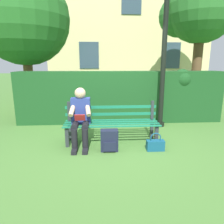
# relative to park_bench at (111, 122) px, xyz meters

# --- Properties ---
(ground) EXTENTS (60.00, 60.00, 0.00)m
(ground) POSITION_rel_park_bench_xyz_m (0.00, 0.07, -0.42)
(ground) COLOR #477533
(park_bench) EXTENTS (1.95, 0.54, 0.84)m
(park_bench) POSITION_rel_park_bench_xyz_m (0.00, 0.00, 0.00)
(park_bench) COLOR #2D3338
(park_bench) RESTS_ON ground
(person_seated) EXTENTS (0.44, 0.73, 1.16)m
(person_seated) POSITION_rel_park_bench_xyz_m (0.63, 0.17, 0.19)
(person_seated) COLOR navy
(person_seated) RESTS_ON ground
(hedge_backdrop) EXTENTS (5.62, 0.67, 1.47)m
(hedge_backdrop) POSITION_rel_park_bench_xyz_m (-0.37, -1.55, 0.31)
(hedge_backdrop) COLOR #19471E
(hedge_backdrop) RESTS_ON ground
(tree) EXTENTS (2.86, 2.72, 4.27)m
(tree) POSITION_rel_park_bench_xyz_m (2.57, -2.64, 2.43)
(tree) COLOR brown
(tree) RESTS_ON ground
(building_facade) EXTENTS (7.76, 3.25, 7.02)m
(building_facade) POSITION_rel_park_bench_xyz_m (-1.24, -7.46, 3.09)
(building_facade) COLOR beige
(building_facade) RESTS_ON ground
(backpack) EXTENTS (0.33, 0.26, 0.41)m
(backpack) POSITION_rel_park_bench_xyz_m (0.07, 0.49, -0.21)
(backpack) COLOR #191E33
(backpack) RESTS_ON ground
(handbag) EXTENTS (0.33, 0.15, 0.35)m
(handbag) POSITION_rel_park_bench_xyz_m (-0.81, 0.53, -0.30)
(handbag) COLOR navy
(handbag) RESTS_ON ground
(tree_far) EXTENTS (2.55, 2.43, 4.70)m
(tree_far) POSITION_rel_park_bench_xyz_m (-3.13, -3.24, 2.99)
(tree_far) COLOR brown
(tree_far) RESTS_ON ground
(lamp_post) EXTENTS (0.31, 0.31, 3.83)m
(lamp_post) POSITION_rel_park_bench_xyz_m (-1.35, -1.01, 1.91)
(lamp_post) COLOR black
(lamp_post) RESTS_ON ground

